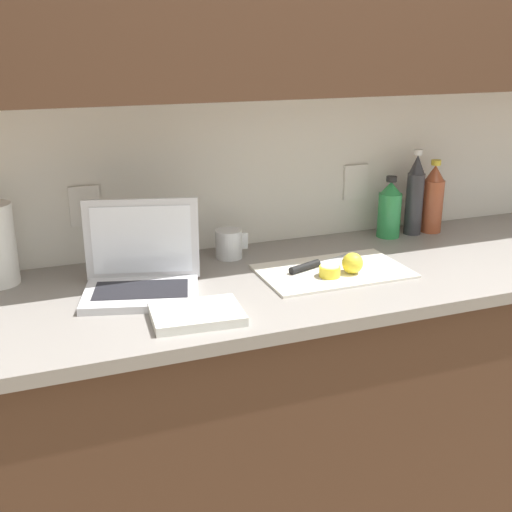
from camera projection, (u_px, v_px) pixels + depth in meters
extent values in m
cube|color=white|center=(318.00, 125.00, 2.14)|extent=(5.20, 0.06, 2.60)
cube|color=white|center=(85.00, 206.00, 1.91)|extent=(0.09, 0.01, 0.12)
cube|color=white|center=(356.00, 182.00, 2.22)|extent=(0.09, 0.01, 0.12)
cube|color=#472D1E|center=(359.00, 402.00, 2.10)|extent=(2.26, 0.62, 0.89)
cube|color=gray|center=(367.00, 271.00, 1.95)|extent=(2.33, 0.66, 0.03)
cube|color=silver|center=(142.00, 294.00, 1.70)|extent=(0.35, 0.30, 0.02)
cube|color=black|center=(141.00, 290.00, 1.70)|extent=(0.27, 0.19, 0.00)
cube|color=silver|center=(142.00, 239.00, 1.77)|extent=(0.30, 0.09, 0.23)
cube|color=white|center=(142.00, 240.00, 1.76)|extent=(0.26, 0.08, 0.19)
cube|color=silver|center=(333.00, 271.00, 1.88)|extent=(0.43, 0.27, 0.01)
cube|color=silver|center=(334.00, 261.00, 1.96)|extent=(0.15, 0.08, 0.00)
cylinder|color=black|center=(305.00, 267.00, 1.87)|extent=(0.11, 0.06, 0.02)
cylinder|color=yellow|center=(330.00, 271.00, 1.83)|extent=(0.06, 0.06, 0.03)
cylinder|color=#F4EAA3|center=(330.00, 266.00, 1.82)|extent=(0.05, 0.05, 0.00)
sphere|color=yellow|center=(352.00, 263.00, 1.85)|extent=(0.06, 0.06, 0.06)
cylinder|color=#A34C2D|center=(432.00, 206.00, 2.25)|extent=(0.07, 0.07, 0.18)
cone|color=#A34C2D|center=(435.00, 173.00, 2.21)|extent=(0.07, 0.07, 0.05)
cylinder|color=gold|center=(436.00, 162.00, 2.20)|extent=(0.03, 0.03, 0.02)
cylinder|color=#333338|center=(414.00, 204.00, 2.22)|extent=(0.06, 0.06, 0.21)
cone|color=#333338|center=(417.00, 164.00, 2.18)|extent=(0.05, 0.05, 0.06)
cylinder|color=white|center=(418.00, 152.00, 2.16)|extent=(0.03, 0.03, 0.02)
cylinder|color=#2D934C|center=(389.00, 215.00, 2.20)|extent=(0.08, 0.08, 0.15)
cone|color=#2D934C|center=(391.00, 188.00, 2.17)|extent=(0.07, 0.07, 0.04)
cylinder|color=black|center=(392.00, 179.00, 2.16)|extent=(0.04, 0.04, 0.02)
cylinder|color=silver|center=(229.00, 244.00, 2.00)|extent=(0.08, 0.08, 0.09)
cube|color=silver|center=(244.00, 241.00, 2.01)|extent=(0.02, 0.01, 0.05)
cube|color=silver|center=(197.00, 314.00, 1.57)|extent=(0.23, 0.18, 0.02)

